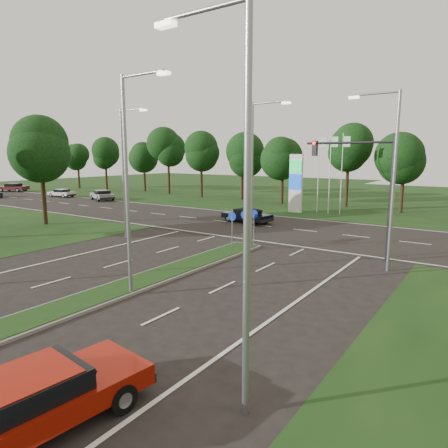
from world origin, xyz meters
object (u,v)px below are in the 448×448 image
Objects in this scene: navy_sedan at (247,215)px; far_car_a at (102,195)px; far_car_b at (62,193)px; far_car_d at (13,187)px; red_sedan at (33,399)px.

far_car_a reaches higher than navy_sedan.
far_car_a is (-25.13, 4.36, 0.05)m from navy_sedan.
far_car_d is at bearing 80.50° from far_car_b.
red_sedan is 52.61m from far_car_b.
far_car_a reaches higher than far_car_b.
red_sedan is 65.29m from far_car_d.
far_car_d reaches higher than navy_sedan.
red_sedan reaches higher than far_car_d.
red_sedan is 46.51m from far_car_a.
red_sedan reaches higher than far_car_b.
far_car_a is 22.47m from far_car_d.
far_car_a is 1.24× the size of far_car_b.
red_sedan is at bearing -142.46° from far_car_d.
far_car_a is at bearing 146.23° from red_sedan.
red_sedan is at bearing -148.69° from navy_sedan.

